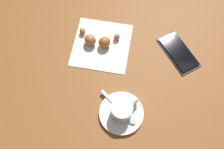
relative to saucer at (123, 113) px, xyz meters
name	(u,v)px	position (x,y,z in m)	size (l,w,h in m)	color
ground_plane	(110,76)	(-0.11, -0.03, -0.01)	(1.80, 1.80, 0.00)	brown
saucer	(123,113)	(0.00, 0.00, 0.00)	(0.12, 0.12, 0.01)	silver
espresso_cup	(124,110)	(0.00, 0.00, 0.03)	(0.06, 0.08, 0.05)	silver
teaspoon	(125,113)	(0.00, 0.01, 0.01)	(0.11, 0.10, 0.01)	silver
sugar_packet	(126,104)	(-0.02, 0.01, 0.01)	(0.06, 0.02, 0.01)	beige
napkin	(103,45)	(-0.22, -0.05, 0.00)	(0.17, 0.17, 0.00)	white
croissant	(99,40)	(-0.22, -0.06, 0.01)	(0.08, 0.13, 0.03)	#985C25
cell_phone	(180,52)	(-0.18, 0.18, 0.00)	(0.16, 0.12, 0.01)	black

